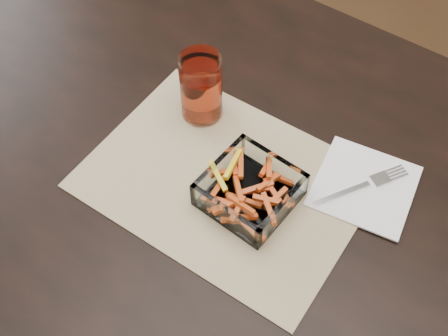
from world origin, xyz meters
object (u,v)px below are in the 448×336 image
Objects in this scene: glass_bowl at (250,191)px; dining_table at (259,200)px; tumbler at (201,89)px; fork at (364,185)px.

dining_table is at bearing 103.41° from glass_bowl.
glass_bowl is (0.01, -0.06, 0.11)m from dining_table.
glass_bowl is 1.09× the size of tumbler.
dining_table is 10.15× the size of fork.
fork is (0.15, 0.07, 0.10)m from dining_table.
dining_table is at bearing -16.62° from tumbler.
tumbler is 0.32m from fork.
dining_table is 0.13m from glass_bowl.
tumbler is (-0.16, 0.05, 0.15)m from dining_table.
fork is (0.14, 0.13, -0.02)m from glass_bowl.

